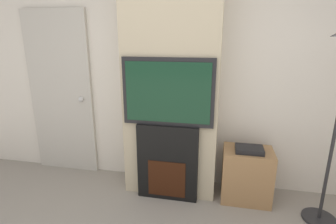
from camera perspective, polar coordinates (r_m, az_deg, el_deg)
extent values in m
cube|color=silver|center=(2.97, 1.72, 9.37)|extent=(6.00, 0.06, 2.70)
cube|color=#BCAD8E|center=(2.75, 0.86, 8.83)|extent=(0.99, 0.40, 2.70)
cube|color=black|center=(2.83, 0.00, -10.78)|extent=(0.64, 0.14, 0.83)
cube|color=#33160A|center=(2.85, -0.31, -14.41)|extent=(0.40, 0.01, 0.40)
cube|color=black|center=(2.58, 0.00, 4.34)|extent=(0.92, 0.06, 0.68)
cube|color=#143823|center=(2.55, -0.15, 4.19)|extent=(0.84, 0.01, 0.60)
cylinder|color=#262628|center=(3.09, 29.98, -19.40)|extent=(0.31, 0.31, 0.03)
cylinder|color=#262628|center=(2.72, 32.46, -4.43)|extent=(0.03, 0.03, 1.67)
cube|color=#997047|center=(2.98, 16.71, -12.95)|extent=(0.51, 0.37, 0.57)
cube|color=black|center=(2.81, 17.27, -7.78)|extent=(0.28, 0.20, 0.05)
cube|color=#BCB7AD|center=(3.53, -22.25, 3.57)|extent=(0.83, 0.04, 2.01)
sphere|color=silver|center=(3.35, -18.41, 2.63)|extent=(0.06, 0.06, 0.06)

